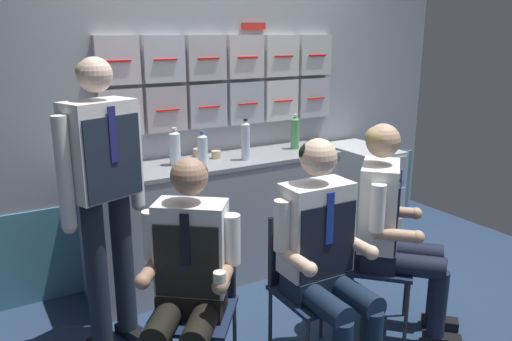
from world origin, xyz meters
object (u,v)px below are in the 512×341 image
at_px(water_bottle_short, 203,149).
at_px(crew_member_right, 325,250).
at_px(folding_chair_left, 197,289).
at_px(folding_chair_by_counter, 363,249).
at_px(paper_cup_tan, 216,154).
at_px(crew_member_by_counter, 392,221).
at_px(crew_member_left, 188,275).
at_px(snack_banana, 109,168).
at_px(folding_chair_right, 306,272).
at_px(crew_member_standing, 104,183).
at_px(service_trolley, 360,193).

bearing_deg(water_bottle_short, crew_member_right, -85.17).
xyz_separation_m(folding_chair_left, folding_chair_by_counter, (1.08, -0.05, 0.00)).
xyz_separation_m(crew_member_right, folding_chair_by_counter, (0.48, 0.23, -0.19)).
relative_size(folding_chair_by_counter, paper_cup_tan, 11.99).
bearing_deg(crew_member_by_counter, crew_member_left, 178.26).
distance_m(folding_chair_left, snack_banana, 1.19).
bearing_deg(snack_banana, crew_member_left, -89.05).
relative_size(folding_chair_left, folding_chair_right, 1.00).
bearing_deg(paper_cup_tan, folding_chair_by_counter, -68.96).
bearing_deg(crew_member_left, crew_member_by_counter, -1.74).
distance_m(folding_chair_right, water_bottle_short, 1.20).
distance_m(water_bottle_short, snack_banana, 0.64).
relative_size(crew_member_standing, water_bottle_short, 7.10).
bearing_deg(crew_member_standing, paper_cup_tan, 29.58).
height_order(crew_member_by_counter, snack_banana, crew_member_by_counter).
bearing_deg(folding_chair_right, crew_member_by_counter, -3.93).
bearing_deg(folding_chair_left, folding_chair_right, -11.81).
relative_size(water_bottle_short, paper_cup_tan, 3.38).
relative_size(crew_member_right, snack_banana, 7.44).
distance_m(crew_member_right, water_bottle_short, 1.29).
height_order(service_trolley, folding_chair_left, service_trolley).
height_order(folding_chair_left, crew_member_left, crew_member_left).
height_order(service_trolley, paper_cup_tan, paper_cup_tan).
xyz_separation_m(service_trolley, folding_chair_left, (-1.94, -0.92, 0.05)).
relative_size(folding_chair_left, paper_cup_tan, 11.99).
xyz_separation_m(water_bottle_short, snack_banana, (-0.62, 0.15, -0.09)).
bearing_deg(crew_member_right, folding_chair_left, 154.69).
xyz_separation_m(folding_chair_right, water_bottle_short, (-0.11, 1.09, 0.50)).
bearing_deg(folding_chair_left, paper_cup_tan, 58.72).
height_order(service_trolley, snack_banana, snack_banana).
xyz_separation_m(crew_member_standing, water_bottle_short, (0.80, 0.43, 0.02)).
xyz_separation_m(folding_chair_left, crew_member_left, (-0.10, -0.13, 0.16)).
height_order(crew_member_standing, water_bottle_short, crew_member_standing).
relative_size(crew_member_by_counter, crew_member_standing, 0.77).
height_order(folding_chair_left, crew_member_standing, crew_member_standing).
distance_m(water_bottle_short, paper_cup_tan, 0.21).
height_order(service_trolley, folding_chair_by_counter, service_trolley).
xyz_separation_m(folding_chair_left, crew_member_right, (0.60, -0.28, 0.19)).
xyz_separation_m(folding_chair_left, crew_member_by_counter, (1.19, -0.17, 0.20)).
bearing_deg(water_bottle_short, paper_cup_tan, 34.96).
distance_m(folding_chair_left, folding_chair_right, 0.62).
height_order(crew_member_right, snack_banana, crew_member_right).
xyz_separation_m(paper_cup_tan, snack_banana, (-0.77, 0.04, -0.01)).
bearing_deg(crew_member_right, crew_member_standing, 137.91).
distance_m(folding_chair_left, water_bottle_short, 1.19).
bearing_deg(snack_banana, paper_cup_tan, -3.27).
height_order(crew_member_left, crew_member_standing, crew_member_standing).
bearing_deg(folding_chair_right, crew_member_left, -179.90).
bearing_deg(service_trolley, crew_member_by_counter, -124.49).
bearing_deg(snack_banana, service_trolley, -5.41).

